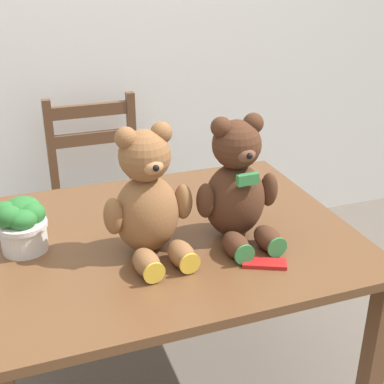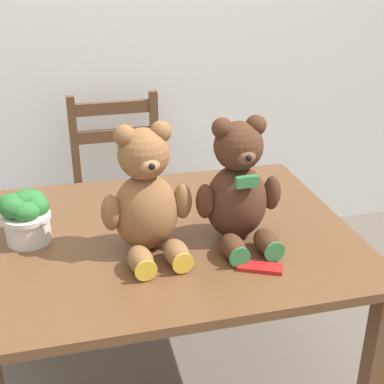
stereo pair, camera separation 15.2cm
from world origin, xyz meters
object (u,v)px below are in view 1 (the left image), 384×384
(wooden_chair_behind, at_px, (102,197))
(teddy_bear_left, at_px, (148,200))
(teddy_bear_right, at_px, (237,187))
(potted_plant, at_px, (22,223))
(chocolate_bar, at_px, (264,263))

(wooden_chair_behind, height_order, teddy_bear_left, teddy_bear_left)
(teddy_bear_left, height_order, teddy_bear_right, teddy_bear_left)
(teddy_bear_left, relative_size, teddy_bear_right, 1.00)
(potted_plant, distance_m, chocolate_bar, 0.75)
(teddy_bear_left, distance_m, potted_plant, 0.40)
(teddy_bear_left, bearing_deg, potted_plant, -28.44)
(wooden_chair_behind, bearing_deg, potted_plant, 65.14)
(potted_plant, bearing_deg, chocolate_bar, -27.42)
(teddy_bear_left, bearing_deg, wooden_chair_behind, -97.47)
(teddy_bear_right, relative_size, chocolate_bar, 3.08)
(potted_plant, relative_size, chocolate_bar, 1.31)
(wooden_chair_behind, bearing_deg, teddy_bear_right, 105.26)
(wooden_chair_behind, relative_size, chocolate_bar, 7.05)
(teddy_bear_left, relative_size, potted_plant, 2.36)
(wooden_chair_behind, distance_m, potted_plant, 0.97)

